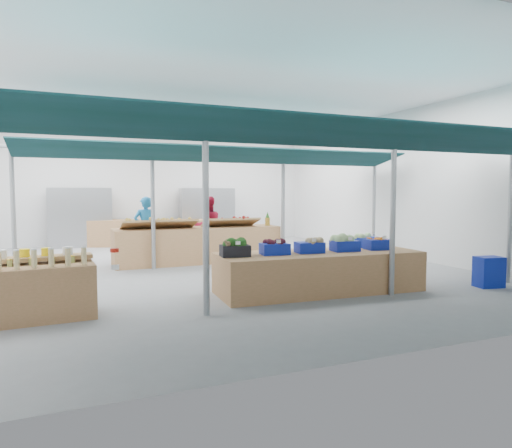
# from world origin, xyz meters

# --- Properties ---
(floor) EXTENTS (13.00, 13.00, 0.00)m
(floor) POSITION_xyz_m (0.00, 0.00, 0.00)
(floor) COLOR gray
(floor) RESTS_ON ground
(hall) EXTENTS (13.00, 13.00, 13.00)m
(hall) POSITION_xyz_m (0.00, 1.44, 2.65)
(hall) COLOR silver
(hall) RESTS_ON ground
(pole_grid) EXTENTS (10.00, 4.60, 3.00)m
(pole_grid) POSITION_xyz_m (0.75, -1.75, 1.81)
(pole_grid) COLOR gray
(pole_grid) RESTS_ON floor
(awnings) EXTENTS (9.50, 7.08, 0.30)m
(awnings) POSITION_xyz_m (0.75, -1.75, 2.78)
(awnings) COLOR #092828
(awnings) RESTS_ON pole_grid
(back_shelving_left) EXTENTS (2.00, 0.50, 2.00)m
(back_shelving_left) POSITION_xyz_m (-2.50, 6.00, 1.00)
(back_shelving_left) COLOR #B23F33
(back_shelving_left) RESTS_ON floor
(back_shelving_right) EXTENTS (2.00, 0.50, 2.00)m
(back_shelving_right) POSITION_xyz_m (2.00, 6.00, 1.00)
(back_shelving_right) COLOR #B23F33
(back_shelving_right) RESTS_ON floor
(bottle_shelf) EXTENTS (1.85, 1.19, 1.08)m
(bottle_shelf) POSITION_xyz_m (-3.48, -3.24, 0.44)
(bottle_shelf) COLOR olive
(bottle_shelf) RESTS_ON floor
(veg_counter) EXTENTS (3.92, 1.51, 0.75)m
(veg_counter) POSITION_xyz_m (1.44, -3.24, 0.37)
(veg_counter) COLOR olive
(veg_counter) RESTS_ON floor
(fruit_counter) EXTENTS (4.39, 1.06, 0.94)m
(fruit_counter) POSITION_xyz_m (0.29, 1.13, 0.47)
(fruit_counter) COLOR olive
(fruit_counter) RESTS_ON floor
(far_counter) EXTENTS (5.10, 2.60, 0.91)m
(far_counter) POSITION_xyz_m (-0.70, 5.70, 0.45)
(far_counter) COLOR olive
(far_counter) RESTS_ON floor
(crate_stack) EXTENTS (0.56, 0.44, 0.60)m
(crate_stack) POSITION_xyz_m (4.74, -4.17, 0.30)
(crate_stack) COLOR #0D2093
(crate_stack) RESTS_ON floor
(vendor_left) EXTENTS (0.64, 0.42, 1.75)m
(vendor_left) POSITION_xyz_m (-0.91, 2.23, 0.88)
(vendor_left) COLOR #196AA7
(vendor_left) RESTS_ON floor
(vendor_right) EXTENTS (0.85, 0.67, 1.75)m
(vendor_right) POSITION_xyz_m (0.89, 2.23, 0.88)
(vendor_right) COLOR maroon
(vendor_right) RESTS_ON floor
(crate_broccoli) EXTENTS (0.54, 0.43, 0.35)m
(crate_broccoli) POSITION_xyz_m (-0.22, -3.15, 0.91)
(crate_broccoli) COLOR black
(crate_broccoli) RESTS_ON veg_counter
(crate_beets) EXTENTS (0.54, 0.43, 0.29)m
(crate_beets) POSITION_xyz_m (0.53, -3.19, 0.88)
(crate_beets) COLOR #0D2093
(crate_beets) RESTS_ON veg_counter
(crate_celeriac) EXTENTS (0.54, 0.43, 0.31)m
(crate_celeriac) POSITION_xyz_m (1.22, -3.23, 0.89)
(crate_celeriac) COLOR #0D2093
(crate_celeriac) RESTS_ON veg_counter
(crate_cabbage) EXTENTS (0.54, 0.43, 0.35)m
(crate_cabbage) POSITION_xyz_m (1.97, -3.27, 0.91)
(crate_cabbage) COLOR #0D2093
(crate_cabbage) RESTS_ON veg_counter
(crate_carrots) EXTENTS (0.54, 0.43, 0.29)m
(crate_carrots) POSITION_xyz_m (2.72, -3.32, 0.86)
(crate_carrots) COLOR #0D2093
(crate_carrots) RESTS_ON veg_counter
(sparrow) EXTENTS (0.12, 0.09, 0.11)m
(sparrow) POSITION_xyz_m (-0.40, -3.27, 1.00)
(sparrow) COLOR brown
(sparrow) RESTS_ON crate_broccoli
(pole_ribbon) EXTENTS (0.12, 0.12, 0.28)m
(pole_ribbon) POSITION_xyz_m (-2.36, -4.32, 1.08)
(pole_ribbon) COLOR #AD170B
(pole_ribbon) RESTS_ON pole_grid
(apple_heap_yellow) EXTENTS (1.90, 0.71, 0.27)m
(apple_heap_yellow) POSITION_xyz_m (-0.75, 1.03, 1.11)
(apple_heap_yellow) COLOR #997247
(apple_heap_yellow) RESTS_ON fruit_counter
(apple_heap_red) EXTENTS (1.50, 0.71, 0.27)m
(apple_heap_red) POSITION_xyz_m (1.18, 1.03, 1.11)
(apple_heap_red) COLOR #997247
(apple_heap_red) RESTS_ON fruit_counter
(pineapple) EXTENTS (0.14, 0.14, 0.39)m
(pineapple) POSITION_xyz_m (2.28, 1.04, 1.12)
(pineapple) COLOR #8C6019
(pineapple) RESTS_ON fruit_counter
(crate_extra) EXTENTS (0.58, 0.48, 0.32)m
(crate_extra) POSITION_xyz_m (2.75, -2.84, 0.90)
(crate_extra) COLOR #0D2093
(crate_extra) RESTS_ON veg_counter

